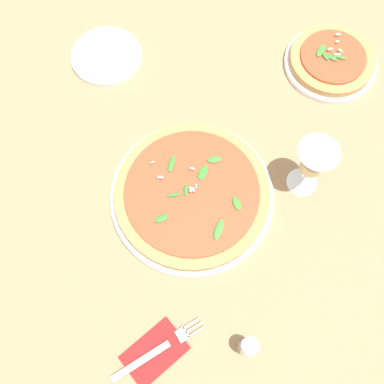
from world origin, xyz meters
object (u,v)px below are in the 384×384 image
Objects in this scene: shaker_pepper at (248,347)px; pizza_arugula_main at (192,194)px; fork at (158,350)px; pizza_personal_side at (331,61)px; side_plate_white at (106,55)px; wine_glass at (314,162)px.

pizza_arugula_main is at bearing 82.67° from shaker_pepper.
pizza_personal_side is at bearing 27.10° from fork.
pizza_arugula_main is 1.78× the size of fork.
pizza_arugula_main is at bearing 46.71° from fork.
fork is (-0.62, -0.40, -0.01)m from pizza_personal_side.
pizza_personal_side is 1.29× the size of side_plate_white.
pizza_arugula_main is 0.46m from pizza_personal_side.
pizza_arugula_main is 0.31m from shaker_pepper.
pizza_arugula_main reaches higher than fork.
pizza_personal_side is at bearing -28.41° from side_plate_white.
pizza_arugula_main is 1.58× the size of pizza_personal_side.
pizza_arugula_main is 0.41m from side_plate_white.
shaker_pepper is (-0.26, -0.24, -0.07)m from wine_glass.
wine_glass is (0.22, -0.07, 0.09)m from pizza_arugula_main.
pizza_personal_side is at bearing 19.79° from pizza_arugula_main.
side_plate_white is (-0.03, 0.41, -0.01)m from pizza_arugula_main.
pizza_personal_side is (0.44, 0.16, -0.00)m from pizza_arugula_main.
shaker_pepper is at bearing -135.50° from pizza_personal_side.
shaker_pepper is at bearing -137.67° from wine_glass.
fork is at bearing -103.93° from side_plate_white.
shaker_pepper is (-0.04, -0.31, 0.02)m from pizza_arugula_main.
pizza_personal_side is 1.48× the size of wine_glass.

